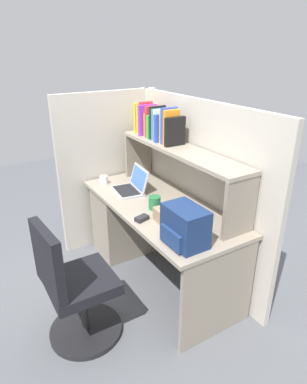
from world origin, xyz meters
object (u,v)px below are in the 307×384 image
Objects in this scene: tissue_box at (167,217)px; snack_canister at (155,203)px; backpack at (184,227)px; paper_cup at (104,180)px; office_chair at (74,292)px; laptop at (132,186)px; computer_mouse at (142,218)px.

snack_canister is at bearing 173.21° from tissue_box.
paper_cup is (-1.24, -0.03, -0.09)m from backpack.
backpack is at bearing -119.96° from office_chair.
laptop reaches higher than paper_cup.
laptop is 0.55m from computer_mouse.
tissue_box is at bearing -11.41° from snack_canister.
snack_canister is (-0.25, 0.05, 0.00)m from tissue_box.
tissue_box is at bearing 5.06° from paper_cup.
tissue_box is (0.95, 0.08, 0.01)m from paper_cup.
laptop reaches higher than computer_mouse.
paper_cup is 0.76× the size of snack_canister.
snack_canister is (0.70, 0.14, 0.01)m from paper_cup.
paper_cup is at bearing -169.00° from snack_canister.
tissue_box reaches higher than computer_mouse.
computer_mouse is at bearing -84.78° from office_chair.
laptop is 1.08m from office_chair.
office_chair reaches higher than paper_cup.
paper_cup is 0.09× the size of office_chair.
laptop is at bearing -56.37° from office_chair.
computer_mouse is at bearing -131.05° from tissue_box.
paper_cup is (-0.29, -0.14, -0.01)m from laptop.
backpack is 0.44m from computer_mouse.
computer_mouse is (0.52, -0.19, -0.03)m from laptop.
paper_cup is 1.18m from office_chair.
office_chair is at bearing -34.87° from paper_cup.
laptop is 1.12× the size of backpack.
backpack is (0.94, -0.11, 0.08)m from laptop.
tissue_box is at bearing -5.07° from laptop.
backpack is at bearing 1.48° from paper_cup.
computer_mouse is 1.29× the size of paper_cup.
snack_canister is (-0.12, 0.18, 0.04)m from computer_mouse.
laptop is 0.33m from paper_cup.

